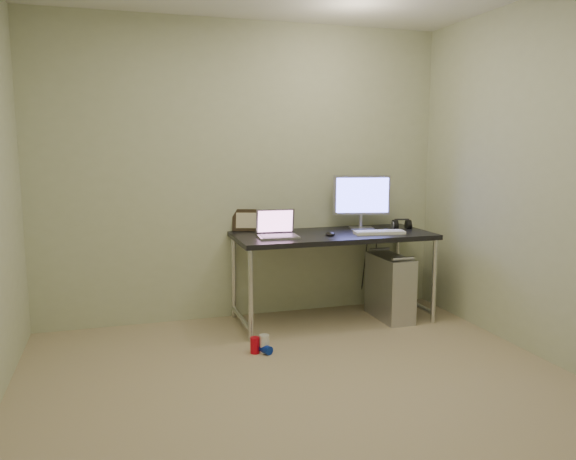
# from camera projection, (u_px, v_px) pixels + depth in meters

# --- Properties ---
(floor) EXTENTS (3.50, 3.50, 0.00)m
(floor) POSITION_uv_depth(u_px,v_px,m) (313.00, 399.00, 3.30)
(floor) COLOR tan
(floor) RESTS_ON ground
(wall_back) EXTENTS (3.50, 0.02, 2.50)m
(wall_back) POSITION_uv_depth(u_px,v_px,m) (245.00, 172.00, 4.76)
(wall_back) COLOR beige
(wall_back) RESTS_ON ground
(wall_right) EXTENTS (0.02, 3.50, 2.50)m
(wall_right) POSITION_uv_depth(u_px,v_px,m) (570.00, 181.00, 3.62)
(wall_right) COLOR beige
(wall_right) RESTS_ON ground
(desk) EXTENTS (1.65, 0.72, 0.75)m
(desk) POSITION_uv_depth(u_px,v_px,m) (333.00, 242.00, 4.70)
(desk) COLOR black
(desk) RESTS_ON ground
(tower_computer) EXTENTS (0.23, 0.52, 0.58)m
(tower_computer) POSITION_uv_depth(u_px,v_px,m) (390.00, 287.00, 4.81)
(tower_computer) COLOR #ACABB0
(tower_computer) RESTS_ON ground
(cable_a) EXTENTS (0.01, 0.16, 0.69)m
(cable_a) POSITION_uv_depth(u_px,v_px,m) (365.00, 264.00, 5.16)
(cable_a) COLOR black
(cable_a) RESTS_ON ground
(cable_b) EXTENTS (0.02, 0.11, 0.71)m
(cable_b) POSITION_uv_depth(u_px,v_px,m) (374.00, 266.00, 5.18)
(cable_b) COLOR black
(cable_b) RESTS_ON ground
(can_red) EXTENTS (0.09, 0.09, 0.12)m
(can_red) POSITION_uv_depth(u_px,v_px,m) (255.00, 345.00, 4.02)
(can_red) COLOR red
(can_red) RESTS_ON ground
(can_white) EXTENTS (0.08, 0.08, 0.13)m
(can_white) POSITION_uv_depth(u_px,v_px,m) (264.00, 344.00, 4.03)
(can_white) COLOR white
(can_white) RESTS_ON ground
(can_blue) EXTENTS (0.11, 0.13, 0.06)m
(can_blue) POSITION_uv_depth(u_px,v_px,m) (264.00, 349.00, 4.02)
(can_blue) COLOR #0A28A0
(can_blue) RESTS_ON ground
(laptop) EXTENTS (0.34, 0.28, 0.22)m
(laptop) POSITION_uv_depth(u_px,v_px,m) (277.00, 231.00, 4.49)
(laptop) COLOR #B1B0B8
(laptop) RESTS_ON desk
(monitor) EXTENTS (0.50, 0.19, 0.47)m
(monitor) POSITION_uv_depth(u_px,v_px,m) (362.00, 198.00, 4.90)
(monitor) COLOR #B1B0B8
(monitor) RESTS_ON desk
(keyboard) EXTENTS (0.43, 0.19, 0.03)m
(keyboard) POSITION_uv_depth(u_px,v_px,m) (379.00, 232.00, 4.66)
(keyboard) COLOR white
(keyboard) RESTS_ON desk
(mouse_right) EXTENTS (0.07, 0.11, 0.03)m
(mouse_right) POSITION_uv_depth(u_px,v_px,m) (397.00, 231.00, 4.72)
(mouse_right) COLOR black
(mouse_right) RESTS_ON desk
(mouse_left) EXTENTS (0.10, 0.13, 0.04)m
(mouse_left) POSITION_uv_depth(u_px,v_px,m) (330.00, 233.00, 4.57)
(mouse_left) COLOR black
(mouse_left) RESTS_ON desk
(headphones) EXTENTS (0.18, 0.11, 0.11)m
(headphones) POSITION_uv_depth(u_px,v_px,m) (402.00, 225.00, 4.95)
(headphones) COLOR black
(headphones) RESTS_ON desk
(picture_frame) EXTENTS (0.24, 0.14, 0.19)m
(picture_frame) POSITION_uv_depth(u_px,v_px,m) (246.00, 220.00, 4.79)
(picture_frame) COLOR black
(picture_frame) RESTS_ON desk
(webcam) EXTENTS (0.04, 0.03, 0.11)m
(webcam) POSITION_uv_depth(u_px,v_px,m) (279.00, 221.00, 4.84)
(webcam) COLOR silver
(webcam) RESTS_ON desk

